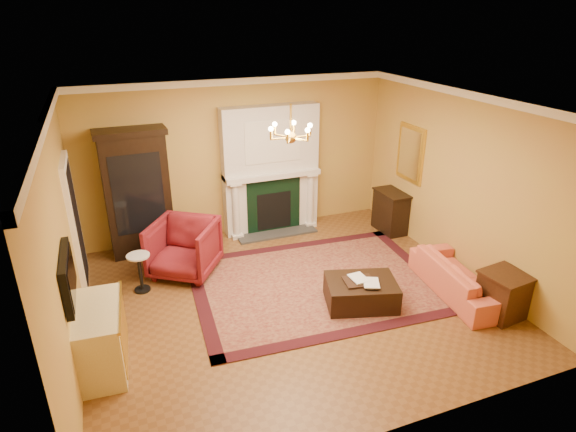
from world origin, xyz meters
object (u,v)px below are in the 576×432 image
end_table (503,296)px  console_table (390,212)px  wingback_armchair (184,246)px  china_cabinet (138,196)px  pedestal_table (140,270)px  leather_ottoman (361,292)px  commode (101,338)px  coral_sofa (460,272)px

end_table → console_table: 3.11m
end_table → wingback_armchair: bearing=144.6°
console_table → china_cabinet: bearing=168.8°
china_cabinet → pedestal_table: size_ratio=3.43×
pedestal_table → console_table: (4.90, 0.53, 0.03)m
end_table → leather_ottoman: size_ratio=0.63×
commode → coral_sofa: commode is taller
console_table → wingback_armchair: bearing=-177.7°
pedestal_table → commode: 1.76m
end_table → console_table: bearing=88.9°
console_table → leather_ottoman: bearing=-131.5°
wingback_armchair → coral_sofa: bearing=4.6°
china_cabinet → coral_sofa: china_cabinet is taller
commode → pedestal_table: bearing=73.5°
end_table → leather_ottoman: bearing=151.1°
coral_sofa → console_table: bearing=0.4°
commode → leather_ottoman: 3.68m
wingback_armchair → console_table: wingback_armchair is taller
leather_ottoman → pedestal_table: bearing=169.0°
pedestal_table → end_table: end_table is taller
end_table → console_table: console_table is taller
commode → console_table: bearing=25.5°
wingback_armchair → commode: 2.39m
china_cabinet → commode: (-0.80, -3.06, -0.68)m
wingback_armchair → commode: size_ratio=0.91×
pedestal_table → commode: (-0.61, -1.65, 0.05)m
china_cabinet → console_table: (4.71, -0.89, -0.69)m
console_table → end_table: bearing=-91.7°
commode → end_table: bearing=-5.7°
china_cabinet → commode: china_cabinet is taller
commode → wingback_armchair: bearing=59.2°
china_cabinet → pedestal_table: 1.60m
coral_sofa → commode: bearing=93.9°
end_table → pedestal_table: bearing=151.9°
wingback_armchair → end_table: wingback_armchair is taller
pedestal_table → leather_ottoman: 3.45m
china_cabinet → commode: bearing=-107.0°
end_table → commode: bearing=170.3°
pedestal_table → china_cabinet: bearing=82.7°
commode → console_table: size_ratio=1.40×
pedestal_table → coral_sofa: bearing=-21.9°
china_cabinet → end_table: size_ratio=3.39×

